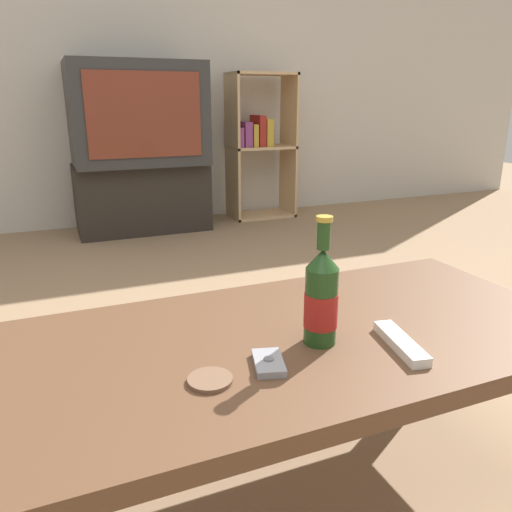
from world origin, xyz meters
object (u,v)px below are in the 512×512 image
(bookshelf, at_px, (259,143))
(beer_bottle, at_px, (321,298))
(remote_control, at_px, (401,343))
(cell_phone, at_px, (269,363))
(tv_stand, at_px, (142,197))
(television, at_px, (137,114))

(bookshelf, height_order, beer_bottle, bookshelf)
(bookshelf, distance_m, beer_bottle, 3.06)
(remote_control, bearing_deg, cell_phone, -175.78)
(tv_stand, xyz_separation_m, cell_phone, (-0.28, -2.84, 0.20))
(cell_phone, xyz_separation_m, remote_control, (0.27, -0.03, 0.00))
(tv_stand, relative_size, bookshelf, 0.83)
(tv_stand, height_order, bookshelf, bookshelf)
(tv_stand, xyz_separation_m, remote_control, (-0.00, -2.87, 0.21))
(beer_bottle, bearing_deg, tv_stand, 87.13)
(television, relative_size, bookshelf, 0.80)
(television, relative_size, cell_phone, 8.56)
(television, distance_m, remote_control, 2.89)
(beer_bottle, bearing_deg, cell_phone, -160.22)
(tv_stand, xyz_separation_m, beer_bottle, (-0.14, -2.79, 0.29))
(tv_stand, relative_size, cell_phone, 8.86)
(beer_bottle, height_order, remote_control, beer_bottle)
(tv_stand, distance_m, beer_bottle, 2.81)
(cell_phone, relative_size, remote_control, 0.58)
(tv_stand, bearing_deg, remote_control, -90.03)
(television, bearing_deg, remote_control, -90.03)
(television, distance_m, cell_phone, 2.87)
(bookshelf, relative_size, beer_bottle, 4.18)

